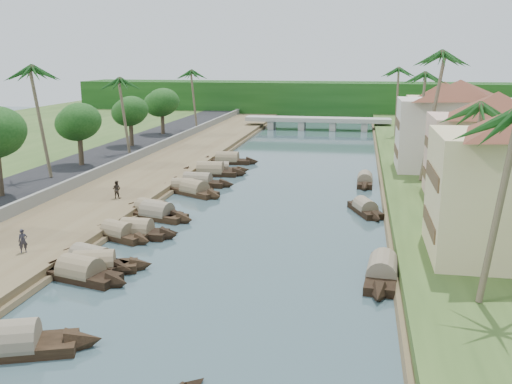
% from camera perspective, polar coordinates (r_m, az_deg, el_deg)
% --- Properties ---
extents(ground, '(220.00, 220.00, 0.00)m').
position_cam_1_polar(ground, '(42.54, -1.37, -5.61)').
color(ground, '#364D52').
rests_on(ground, ground).
extents(left_bank, '(10.00, 180.00, 0.80)m').
position_cam_1_polar(left_bank, '(65.53, -11.57, 1.25)').
color(left_bank, brown).
rests_on(left_bank, ground).
extents(right_bank, '(16.00, 180.00, 1.20)m').
position_cam_1_polar(right_bank, '(61.78, 20.15, 0.16)').
color(right_bank, '#30491D').
rests_on(right_bank, ground).
extents(road, '(8.00, 180.00, 1.40)m').
position_cam_1_polar(road, '(69.07, -18.15, 1.72)').
color(road, black).
rests_on(road, ground).
extents(retaining_wall, '(0.40, 180.00, 1.10)m').
position_cam_1_polar(retaining_wall, '(67.01, -14.95, 2.16)').
color(retaining_wall, gray).
rests_on(retaining_wall, left_bank).
extents(treeline, '(120.00, 14.00, 8.00)m').
position_cam_1_polar(treeline, '(139.97, 7.07, 9.22)').
color(treeline, '#11390F').
rests_on(treeline, ground).
extents(bridge, '(28.00, 4.00, 2.40)m').
position_cam_1_polar(bridge, '(112.34, 6.16, 7.08)').
color(bridge, gray).
rests_on(bridge, ground).
extents(building_mid, '(14.11, 14.11, 9.70)m').
position_cam_1_polar(building_mid, '(55.20, 22.63, 4.31)').
color(building_mid, '#D8A699').
rests_on(building_mid, right_bank).
extents(building_far, '(15.59, 15.59, 10.20)m').
position_cam_1_polar(building_far, '(68.64, 19.45, 6.37)').
color(building_far, beige).
rests_on(building_far, right_bank).
extents(building_distant, '(12.62, 12.62, 9.20)m').
position_cam_1_polar(building_distant, '(88.52, 18.13, 7.54)').
color(building_distant, beige).
rests_on(building_distant, right_bank).
extents(sampan_0, '(9.46, 5.02, 2.44)m').
position_cam_1_polar(sampan_0, '(30.58, -23.91, -13.87)').
color(sampan_0, black).
rests_on(sampan_0, ground).
extents(sampan_1, '(7.71, 3.55, 2.24)m').
position_cam_1_polar(sampan_1, '(38.29, -17.13, -7.76)').
color(sampan_1, black).
rests_on(sampan_1, ground).
extents(sampan_2, '(7.84, 3.82, 2.06)m').
position_cam_1_polar(sampan_2, '(39.37, -15.85, -7.09)').
color(sampan_2, black).
rests_on(sampan_2, ground).
extents(sampan_3, '(7.63, 3.98, 2.06)m').
position_cam_1_polar(sampan_3, '(40.45, -16.19, -6.56)').
color(sampan_3, black).
rests_on(sampan_3, ground).
extents(sampan_4, '(6.86, 3.96, 1.98)m').
position_cam_1_polar(sampan_4, '(45.80, -13.62, -4.07)').
color(sampan_4, black).
rests_on(sampan_4, ground).
extents(sampan_5, '(6.87, 1.96, 2.20)m').
position_cam_1_polar(sampan_5, '(45.91, -11.84, -3.92)').
color(sampan_5, black).
rests_on(sampan_5, ground).
extents(sampan_6, '(7.78, 3.83, 2.27)m').
position_cam_1_polar(sampan_6, '(50.66, -9.86, -2.20)').
color(sampan_6, black).
rests_on(sampan_6, ground).
extents(sampan_7, '(8.15, 4.41, 2.16)m').
position_cam_1_polar(sampan_7, '(51.69, -10.38, -1.91)').
color(sampan_7, black).
rests_on(sampan_7, ground).
extents(sampan_8, '(7.39, 5.20, 2.31)m').
position_cam_1_polar(sampan_8, '(58.92, -6.17, 0.12)').
color(sampan_8, black).
rests_on(sampan_8, ground).
extents(sampan_9, '(8.71, 2.18, 2.18)m').
position_cam_1_polar(sampan_9, '(63.07, -5.86, 1.00)').
color(sampan_9, black).
rests_on(sampan_9, ground).
extents(sampan_10, '(6.89, 1.70, 1.94)m').
position_cam_1_polar(sampan_10, '(60.68, -7.24, 0.47)').
color(sampan_10, black).
rests_on(sampan_10, ground).
extents(sampan_11, '(9.19, 2.72, 2.55)m').
position_cam_1_polar(sampan_11, '(68.51, -4.59, 2.02)').
color(sampan_11, black).
rests_on(sampan_11, ground).
extents(sampan_12, '(8.02, 3.03, 1.92)m').
position_cam_1_polar(sampan_12, '(70.08, -3.83, 2.28)').
color(sampan_12, black).
rests_on(sampan_12, ground).
extents(sampan_13, '(8.75, 2.30, 2.36)m').
position_cam_1_polar(sampan_13, '(76.09, -2.88, 3.18)').
color(sampan_13, black).
rests_on(sampan_13, ground).
extents(sampan_14, '(2.51, 9.32, 2.22)m').
position_cam_1_polar(sampan_14, '(37.76, 12.52, -7.77)').
color(sampan_14, black).
rests_on(sampan_14, ground).
extents(sampan_15, '(3.89, 7.07, 1.93)m').
position_cam_1_polar(sampan_15, '(52.65, 10.85, -1.66)').
color(sampan_15, black).
rests_on(sampan_15, ground).
extents(sampan_16, '(1.74, 7.97, 1.98)m').
position_cam_1_polar(sampan_16, '(64.63, 10.83, 1.13)').
color(sampan_16, black).
rests_on(sampan_16, ground).
extents(canoe_1, '(4.83, 2.39, 0.78)m').
position_cam_1_polar(canoe_1, '(46.22, -10.74, -4.16)').
color(canoe_1, black).
rests_on(canoe_1, ground).
extents(canoe_2, '(5.84, 1.54, 0.84)m').
position_cam_1_polar(canoe_2, '(62.64, -6.11, 0.62)').
color(canoe_2, black).
rests_on(canoe_2, ground).
extents(palm_0, '(3.20, 3.20, 11.43)m').
position_cam_1_polar(palm_0, '(30.51, 23.29, 6.70)').
color(palm_0, brown).
rests_on(palm_0, ground).
extents(palm_1, '(3.20, 3.20, 10.73)m').
position_cam_1_polar(palm_1, '(44.39, 20.61, 7.81)').
color(palm_1, brown).
rests_on(palm_1, ground).
extents(palm_2, '(3.20, 3.20, 14.56)m').
position_cam_1_polar(palm_2, '(60.88, 17.20, 12.81)').
color(palm_2, brown).
rests_on(palm_2, ground).
extents(palm_3, '(3.20, 3.20, 12.08)m').
position_cam_1_polar(palm_3, '(78.59, 16.36, 11.10)').
color(palm_3, brown).
rests_on(palm_3, ground).
extents(palm_5, '(3.20, 3.20, 12.94)m').
position_cam_1_polar(palm_5, '(63.01, -20.82, 11.31)').
color(palm_5, brown).
rests_on(palm_5, ground).
extents(palm_6, '(3.20, 3.20, 11.16)m').
position_cam_1_polar(palm_6, '(76.87, -13.03, 10.75)').
color(palm_6, brown).
rests_on(palm_6, ground).
extents(palm_7, '(3.20, 3.20, 12.34)m').
position_cam_1_polar(palm_7, '(96.50, 14.10, 11.70)').
color(palm_7, brown).
rests_on(palm_7, ground).
extents(palm_8, '(3.20, 3.20, 11.58)m').
position_cam_1_polar(palm_8, '(101.71, -6.17, 11.79)').
color(palm_8, brown).
rests_on(palm_8, ground).
extents(tree_3, '(4.89, 4.89, 7.07)m').
position_cam_1_polar(tree_3, '(69.84, -17.30, 6.63)').
color(tree_3, '#4E3D2C').
rests_on(tree_3, ground).
extents(tree_4, '(4.71, 4.71, 6.85)m').
position_cam_1_polar(tree_4, '(83.61, -12.47, 7.83)').
color(tree_4, '#4E3D2C').
rests_on(tree_4, ground).
extents(tree_5, '(5.22, 5.22, 7.29)m').
position_cam_1_polar(tree_5, '(95.97, -9.39, 8.77)').
color(tree_5, '#4E3D2C').
rests_on(tree_5, ground).
extents(tree_6, '(4.37, 4.37, 7.32)m').
position_cam_1_polar(tree_6, '(70.53, 23.39, 6.39)').
color(tree_6, '#4E3D2C').
rests_on(tree_6, ground).
extents(person_near, '(0.72, 0.67, 1.66)m').
position_cam_1_polar(person_near, '(42.02, -22.28, -4.55)').
color(person_near, '#28262E').
rests_on(person_near, left_bank).
extents(person_far, '(0.86, 0.69, 1.71)m').
position_cam_1_polar(person_far, '(55.36, -13.77, 0.26)').
color(person_far, '#332B24').
rests_on(person_far, left_bank).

